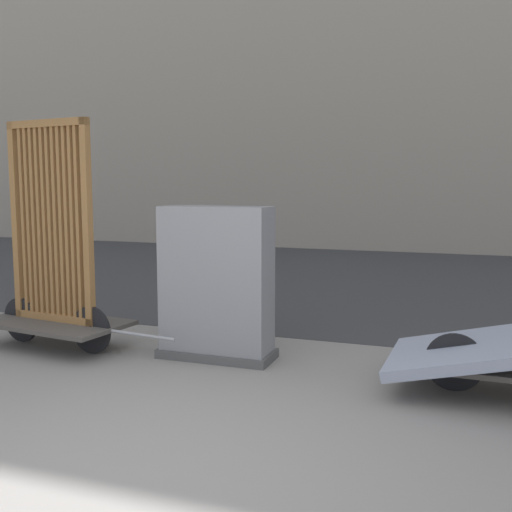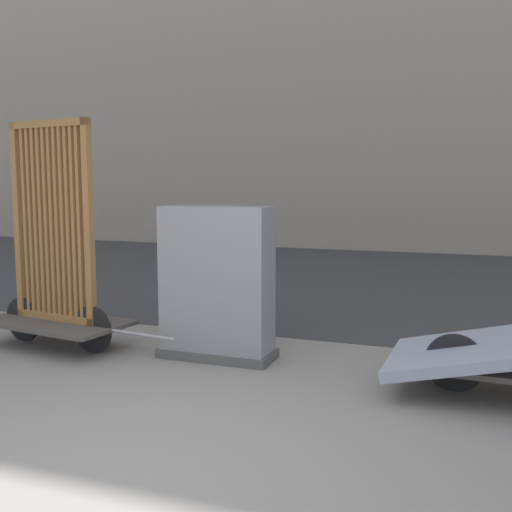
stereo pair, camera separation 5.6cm
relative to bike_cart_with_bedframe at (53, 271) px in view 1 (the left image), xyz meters
name	(u,v)px [view 1 (the left image)]	position (x,y,z in m)	size (l,w,h in m)	color
ground_plane	(115,491)	(2.07, -2.18, -0.75)	(60.00, 60.00, 0.00)	gray
road_strip	(362,278)	(2.07, 5.30, -0.75)	(56.00, 8.41, 0.01)	#38383A
bike_cart_with_bedframe	(53,271)	(0.00, 0.00, 0.00)	(2.16, 0.96, 2.18)	#4C4742
utility_cabinet	(216,288)	(1.62, 0.20, -0.10)	(1.06, 0.44, 1.39)	#4C4C4C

